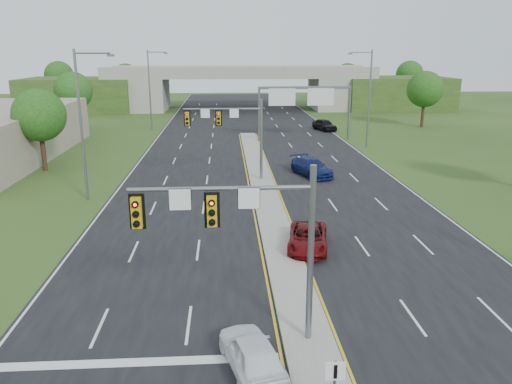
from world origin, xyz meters
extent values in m
plane|color=#294719|center=(0.00, 0.00, 0.00)|extent=(240.00, 240.00, 0.00)
cube|color=black|center=(0.00, 35.00, 0.01)|extent=(24.00, 160.00, 0.02)
cube|color=gray|center=(0.00, 23.00, 0.10)|extent=(2.00, 54.00, 0.16)
cube|color=gold|center=(-1.15, 23.00, 0.03)|extent=(0.12, 54.00, 0.01)
cube|color=gold|center=(1.15, 23.00, 0.03)|extent=(0.12, 54.00, 0.01)
cube|color=silver|center=(-11.80, 35.00, 0.03)|extent=(0.12, 160.00, 0.01)
cube|color=silver|center=(11.80, 35.00, 0.03)|extent=(0.12, 160.00, 0.01)
cube|color=silver|center=(-6.50, -1.00, 0.03)|extent=(10.50, 0.50, 0.01)
cylinder|color=slate|center=(0.00, 0.00, 3.50)|extent=(0.24, 0.24, 7.00)
cylinder|color=slate|center=(-3.25, 0.00, 6.20)|extent=(6.50, 0.16, 0.16)
cube|color=gold|center=(-3.58, -0.25, 5.45)|extent=(0.35, 0.25, 1.10)
cube|color=gold|center=(-6.17, -0.25, 5.45)|extent=(0.35, 0.25, 1.10)
cube|color=black|center=(-3.58, -0.11, 5.45)|extent=(0.55, 0.04, 1.30)
cube|color=black|center=(-6.17, -0.11, 5.45)|extent=(0.55, 0.04, 1.30)
sphere|color=#FF0C05|center=(-3.58, -0.38, 5.80)|extent=(0.20, 0.20, 0.20)
sphere|color=#FF0C05|center=(-6.17, -0.38, 5.80)|extent=(0.20, 0.20, 0.20)
cube|color=white|center=(-4.68, -0.10, 5.85)|extent=(0.75, 0.04, 0.75)
cube|color=white|center=(-2.27, -0.10, 5.85)|extent=(0.75, 0.04, 0.75)
cylinder|color=slate|center=(0.00, 25.00, 3.50)|extent=(0.24, 0.24, 7.00)
cylinder|color=slate|center=(-3.25, 25.00, 6.20)|extent=(6.50, 0.16, 0.16)
cube|color=gold|center=(-3.58, 24.75, 5.45)|extent=(0.35, 0.25, 1.10)
cube|color=gold|center=(-6.17, 24.75, 5.45)|extent=(0.35, 0.25, 1.10)
cube|color=black|center=(-3.58, 24.89, 5.45)|extent=(0.55, 0.04, 1.30)
cube|color=black|center=(-6.17, 24.89, 5.45)|extent=(0.55, 0.04, 1.30)
sphere|color=#FF0C05|center=(-3.58, 24.62, 5.80)|extent=(0.20, 0.20, 0.20)
sphere|color=#FF0C05|center=(-6.17, 24.62, 5.80)|extent=(0.20, 0.20, 0.20)
cube|color=white|center=(-4.68, 24.90, 5.85)|extent=(0.75, 0.04, 0.75)
cube|color=white|center=(-2.27, 24.90, 5.85)|extent=(0.75, 0.04, 0.75)
cube|color=white|center=(0.00, -4.55, 1.90)|extent=(0.60, 0.04, 0.60)
cube|color=black|center=(0.00, -4.58, 1.90)|extent=(0.10, 0.02, 0.45)
cylinder|color=slate|center=(1.20, 45.00, 3.30)|extent=(0.28, 0.28, 6.60)
cylinder|color=slate|center=(12.50, 45.00, 3.30)|extent=(0.28, 0.28, 6.60)
cube|color=slate|center=(6.85, 45.00, 6.50)|extent=(11.50, 0.35, 0.35)
cube|color=#0C5917|center=(4.00, 44.80, 5.40)|extent=(3.20, 0.08, 2.00)
cube|color=#0C5917|center=(8.80, 44.80, 5.40)|extent=(3.20, 0.08, 2.00)
cube|color=silver|center=(4.00, 44.75, 5.40)|extent=(3.30, 0.03, 2.10)
cube|color=silver|center=(8.80, 44.75, 5.40)|extent=(3.30, 0.03, 2.10)
cube|color=gray|center=(-17.00, 80.00, 3.00)|extent=(6.00, 12.00, 6.00)
cube|color=gray|center=(17.00, 80.00, 3.00)|extent=(6.00, 12.00, 6.00)
cube|color=#294719|center=(-30.00, 80.00, 3.00)|extent=(20.00, 14.00, 6.00)
cube|color=#294719|center=(30.00, 80.00, 3.00)|extent=(20.00, 14.00, 6.00)
cube|color=gray|center=(0.00, 80.00, 6.60)|extent=(50.00, 12.00, 1.20)
cube|color=gray|center=(0.00, 74.20, 7.65)|extent=(50.00, 0.40, 0.90)
cube|color=gray|center=(0.00, 85.80, 7.65)|extent=(50.00, 0.40, 0.90)
cylinder|color=slate|center=(-13.50, 20.00, 5.50)|extent=(0.20, 0.20, 11.00)
cylinder|color=slate|center=(-12.25, 20.00, 10.70)|extent=(2.50, 0.12, 0.12)
cube|color=slate|center=(-11.00, 20.00, 10.55)|extent=(0.50, 0.25, 0.18)
cylinder|color=slate|center=(-13.50, 55.00, 5.50)|extent=(0.20, 0.20, 11.00)
cylinder|color=slate|center=(-12.25, 55.00, 10.70)|extent=(2.50, 0.12, 0.12)
cube|color=slate|center=(-11.00, 55.00, 10.55)|extent=(0.50, 0.25, 0.18)
cylinder|color=slate|center=(13.50, 40.00, 5.50)|extent=(0.20, 0.20, 11.00)
cylinder|color=slate|center=(12.25, 40.00, 10.70)|extent=(2.50, 0.12, 0.12)
cube|color=slate|center=(11.00, 40.00, 10.55)|extent=(0.50, 0.25, 0.18)
cylinder|color=#382316|center=(-20.00, 30.00, 2.00)|extent=(0.44, 0.44, 4.00)
sphere|color=#144712|center=(-20.00, 30.00, 5.20)|extent=(4.80, 4.80, 4.80)
cylinder|color=#382316|center=(-24.00, 55.00, 2.12)|extent=(0.44, 0.44, 4.25)
sphere|color=#144712|center=(-24.00, 55.00, 5.53)|extent=(5.20, 5.20, 5.20)
cylinder|color=#382316|center=(26.00, 55.00, 2.12)|extent=(0.44, 0.44, 4.25)
sphere|color=#144712|center=(26.00, 55.00, 5.53)|extent=(5.20, 5.20, 5.20)
cylinder|color=#382316|center=(-38.00, 94.00, 2.25)|extent=(0.44, 0.44, 4.50)
sphere|color=#144712|center=(-38.00, 94.00, 5.85)|extent=(6.00, 6.00, 6.00)
cylinder|color=#382316|center=(-24.00, 94.00, 2.12)|extent=(0.44, 0.44, 4.25)
sphere|color=#144712|center=(-24.00, 94.00, 5.53)|extent=(5.60, 5.60, 5.60)
cylinder|color=#382316|center=(24.00, 94.00, 2.12)|extent=(0.44, 0.44, 4.25)
sphere|color=#144712|center=(24.00, 94.00, 5.53)|extent=(5.60, 5.60, 5.60)
cylinder|color=#382316|center=(38.00, 94.00, 2.25)|extent=(0.44, 0.44, 4.50)
sphere|color=#144712|center=(38.00, 94.00, 5.85)|extent=(6.00, 6.00, 6.00)
imported|color=white|center=(-2.26, -1.71, 0.71)|extent=(2.59, 4.34, 1.38)
imported|color=#5E090C|center=(1.50, 9.29, 0.67)|extent=(2.95, 4.96, 1.29)
imported|color=#0D1A52|center=(4.64, 26.45, 0.78)|extent=(3.74, 5.66, 1.52)
imported|color=black|center=(11.00, 52.69, 0.82)|extent=(3.25, 5.04, 1.60)
camera|label=1|loc=(-3.08, -16.85, 10.83)|focal=35.00mm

